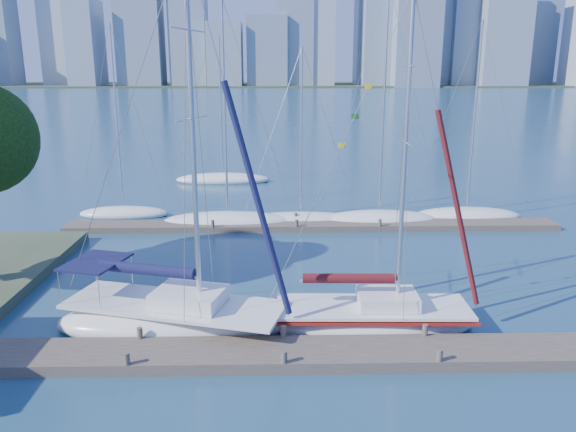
{
  "coord_description": "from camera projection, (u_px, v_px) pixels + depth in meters",
  "views": [
    {
      "loc": [
        -0.24,
        -17.05,
        9.53
      ],
      "look_at": [
        0.24,
        4.0,
        3.97
      ],
      "focal_mm": 35.0,
      "sensor_mm": 36.0,
      "label": 1
    }
  ],
  "objects": [
    {
      "name": "ground",
      "position": [
        284.0,
        360.0,
        18.92
      ],
      "size": [
        700.0,
        700.0,
        0.0
      ],
      "primitive_type": "plane",
      "color": "navy",
      "rests_on": "ground"
    },
    {
      "name": "near_dock",
      "position": [
        284.0,
        354.0,
        18.87
      ],
      "size": [
        26.0,
        2.0,
        0.4
      ],
      "primitive_type": "cube",
      "color": "#453A32",
      "rests_on": "ground"
    },
    {
      "name": "far_dock",
      "position": [
        312.0,
        226.0,
        34.38
      ],
      "size": [
        30.0,
        1.8,
        0.36
      ],
      "primitive_type": "cube",
      "color": "#453A32",
      "rests_on": "ground"
    },
    {
      "name": "far_shore",
      "position": [
        275.0,
        85.0,
        328.25
      ],
      "size": [
        800.0,
        100.0,
        1.5
      ],
      "primitive_type": "cube",
      "color": "#38472D",
      "rests_on": "ground"
    },
    {
      "name": "sailboat_navy",
      "position": [
        174.0,
        302.0,
        20.91
      ],
      "size": [
        9.32,
        5.21,
        14.1
      ],
      "rotation": [
        0.0,
        0.0,
        -0.28
      ],
      "color": "white",
      "rests_on": "ground"
    },
    {
      "name": "sailboat_maroon",
      "position": [
        373.0,
        303.0,
        20.99
      ],
      "size": [
        7.83,
        2.74,
        12.59
      ],
      "rotation": [
        0.0,
        0.0,
        -0.03
      ],
      "color": "white",
      "rests_on": "ground"
    },
    {
      "name": "bg_boat_0",
      "position": [
        124.0,
        212.0,
        37.24
      ],
      "size": [
        6.1,
        2.92,
        12.57
      ],
      "rotation": [
        0.0,
        0.0,
        -0.17
      ],
      "color": "white",
      "rests_on": "ground"
    },
    {
      "name": "bg_boat_1",
      "position": [
        228.0,
        221.0,
        35.08
      ],
      "size": [
        8.49,
        4.16,
        13.85
      ],
      "rotation": [
        0.0,
        0.0,
        0.21
      ],
      "color": "white",
      "rests_on": "ground"
    },
    {
      "name": "bg_boat_2",
      "position": [
        301.0,
        219.0,
        35.64
      ],
      "size": [
        7.81,
        4.4,
        11.09
      ],
      "rotation": [
        0.0,
        0.0,
        0.34
      ],
      "color": "white",
      "rests_on": "ground"
    },
    {
      "name": "bg_boat_3",
      "position": [
        379.0,
        219.0,
        35.52
      ],
      "size": [
        7.77,
        4.2,
        14.8
      ],
      "rotation": [
        0.0,
        0.0,
        -0.25
      ],
      "color": "white",
      "rests_on": "ground"
    },
    {
      "name": "bg_boat_4",
      "position": [
        466.0,
        215.0,
        36.38
      ],
      "size": [
        7.45,
        4.99,
        12.73
      ],
      "rotation": [
        0.0,
        0.0,
        -0.41
      ],
      "color": "white",
      "rests_on": "ground"
    },
    {
      "name": "bg_boat_6",
      "position": [
        223.0,
        179.0,
        48.37
      ],
      "size": [
        8.11,
        2.55,
        12.45
      ],
      "rotation": [
        0.0,
        0.0,
        0.02
      ],
      "color": "white",
      "rests_on": "ground"
    },
    {
      "name": "skyline",
      "position": [
        311.0,
        15.0,
        290.91
      ],
      "size": [
        503.21,
        51.31,
        126.23
      ],
      "color": "#8295A8",
      "rests_on": "ground"
    }
  ]
}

